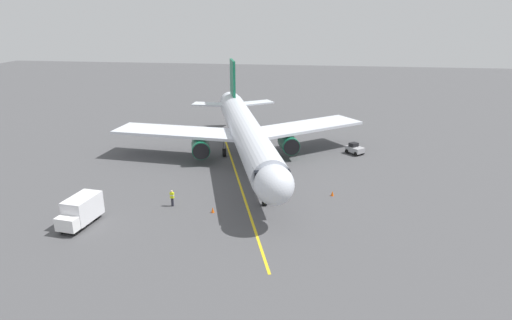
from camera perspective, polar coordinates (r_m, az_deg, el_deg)
ground_plane at (r=57.97m, az=-2.69°, el=-0.01°), size 220.00×220.00×0.00m
apron_lead_in_line at (r=51.49m, az=-2.35°, el=-2.46°), size 12.05×38.28×0.01m
airplane at (r=56.14m, az=-1.32°, el=3.64°), size 33.25×39.44×11.50m
ground_crew_marshaller at (r=44.91m, az=-10.82°, el=-4.85°), size 0.43×0.30×1.71m
box_truck_near_nose at (r=43.19m, az=-21.84°, el=-6.18°), size 2.49×4.80×2.62m
tug_portside at (r=61.80m, az=12.69°, el=1.42°), size 2.67×2.70×1.50m
safety_cone_nose_left at (r=44.46m, az=-21.00°, el=-6.94°), size 0.32×0.32×0.55m
safety_cone_nose_right at (r=43.20m, az=-5.63°, el=-6.46°), size 0.32×0.32×0.55m
safety_cone_wing_port at (r=47.42m, az=9.87°, el=-4.29°), size 0.32×0.32×0.55m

